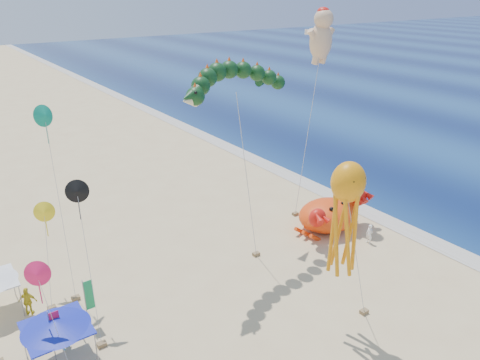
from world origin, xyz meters
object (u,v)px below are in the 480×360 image
cherub_kite (322,35)px  dragon_kite (234,85)px  octopus_kite (346,210)px  canopy_blue (56,325)px  crab_inflatable (329,214)px

cherub_kite → dragon_kite: bearing=-163.9°
cherub_kite → octopus_kite: (-10.16, -12.88, -7.36)m
cherub_kite → octopus_kite: size_ratio=1.66×
canopy_blue → octopus_kite: bearing=-24.3°
dragon_kite → crab_inflatable: bearing=-7.4°
dragon_kite → octopus_kite: (0.32, -9.86, -5.06)m
octopus_kite → dragon_kite: bearing=91.9°
octopus_kite → cherub_kite: bearing=51.7°
octopus_kite → canopy_blue: size_ratio=2.95×
octopus_kite → crab_inflatable: bearing=46.9°
crab_inflatable → dragon_kite: size_ratio=0.50×
crab_inflatable → canopy_blue: bearing=-173.7°
crab_inflatable → cherub_kite: bearing=64.5°
canopy_blue → dragon_kite: bearing=14.7°
crab_inflatable → canopy_blue: size_ratio=1.99×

